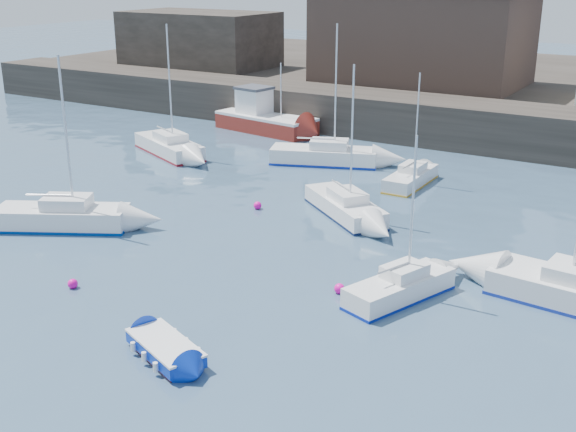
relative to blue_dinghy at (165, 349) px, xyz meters
The scene contains 16 objects.
water 2.39m from the blue_dinghy, 132.00° to the right, with size 220.00×220.00×0.00m, color #2D4760.
quay_wall 33.30m from the blue_dinghy, 92.72° to the left, with size 90.00×5.00×3.00m, color #28231E.
land_strip 51.28m from the blue_dinghy, 91.77° to the left, with size 90.00×32.00×2.80m, color #28231E.
warehouse 42.40m from the blue_dinghy, 100.42° to the left, with size 16.40×10.40×7.60m.
bldg_west 50.19m from the blue_dinghy, 126.32° to the left, with size 14.00×8.00×5.00m.
blue_dinghy is the anchor object (origin of this frame).
fishing_boat 33.62m from the blue_dinghy, 117.61° to the left, with size 8.30×4.17×5.26m.
sailboat_a 13.96m from the blue_dinghy, 150.66° to the left, with size 6.52×4.76×8.22m.
sailboat_b 15.59m from the blue_dinghy, 95.21° to the left, with size 5.86×5.08×7.61m.
sailboat_c 9.28m from the blue_dinghy, 59.27° to the left, with size 3.04×4.99×6.27m.
sailboat_e 26.75m from the blue_dinghy, 129.74° to the left, with size 6.88×4.67×8.49m.
sailboat_f 22.21m from the blue_dinghy, 91.46° to the left, with size 1.57×4.89×6.35m.
sailboat_h 24.81m from the blue_dinghy, 106.53° to the left, with size 7.07×4.40×8.67m.
buoy_near 6.97m from the blue_dinghy, 161.39° to the left, with size 0.40×0.40×0.40m, color #FF069E.
buoy_mid 7.67m from the blue_dinghy, 70.45° to the left, with size 0.41×0.41×0.41m, color #FF069E.
buoy_far 15.18m from the blue_dinghy, 112.18° to the left, with size 0.42×0.42×0.42m, color #FF069E.
Camera 1 is at (15.55, -13.71, 12.02)m, focal length 45.00 mm.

